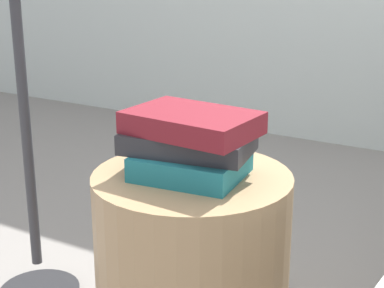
# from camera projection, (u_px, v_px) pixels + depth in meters

# --- Properties ---
(side_table) EXTENTS (0.47, 0.47, 0.50)m
(side_table) POSITION_uv_depth(u_px,v_px,m) (192.00, 272.00, 1.50)
(side_table) COLOR tan
(side_table) RESTS_ON ground_plane
(book_teal) EXTENTS (0.25, 0.22, 0.06)m
(book_teal) POSITION_uv_depth(u_px,v_px,m) (190.00, 165.00, 1.42)
(book_teal) COLOR #1E727F
(book_teal) RESTS_ON side_table
(book_charcoal) EXTENTS (0.31, 0.21, 0.05)m
(book_charcoal) POSITION_uv_depth(u_px,v_px,m) (188.00, 142.00, 1.41)
(book_charcoal) COLOR #28282D
(book_charcoal) RESTS_ON book_teal
(book_maroon) EXTENTS (0.30, 0.21, 0.05)m
(book_maroon) POSITION_uv_depth(u_px,v_px,m) (190.00, 122.00, 1.39)
(book_maroon) COLOR maroon
(book_maroon) RESTS_ON book_charcoal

